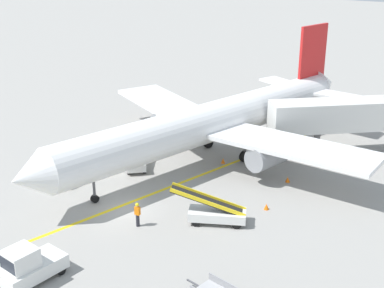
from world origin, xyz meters
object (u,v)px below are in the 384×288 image
Objects in this scene: ground_crew_marshaller at (137,214)px; safety_cone_nose_left at (78,171)px; pushback_tug at (29,266)px; safety_cone_wingtip_right at (266,207)px; airliner at (214,121)px; safety_cone_nose_right at (288,179)px; belt_loader_aft_hold at (215,212)px; safety_cone_wingtip_left at (223,161)px; baggage_tug_near_wing at (59,172)px; belt_loader_forward_hold at (135,158)px; jet_bridge at (354,115)px.

safety_cone_nose_left is at bearing 153.72° from ground_crew_marshaller.
pushback_tug is 16.43m from safety_cone_wingtip_right.
ground_crew_marshaller is at bearing -26.28° from safety_cone_nose_left.
safety_cone_nose_right is at bearing -10.58° from airliner.
belt_loader_aft_hold is at bearing -103.19° from safety_cone_nose_right.
safety_cone_nose_right and safety_cone_wingtip_left have the same top height.
ground_crew_marshaller is 9.10m from safety_cone_wingtip_right.
belt_loader_aft_hold is at bearing -61.91° from airliner.
airliner is at bearing 169.42° from safety_cone_nose_right.
ground_crew_marshaller reaches higher than safety_cone_nose_left.
safety_cone_nose_left is 15.68m from safety_cone_wingtip_right.
safety_cone_nose_left is at bearing -134.52° from airliner.
safety_cone_nose_right is 5.03m from safety_cone_wingtip_right.
belt_loader_aft_hold is 11.59× the size of safety_cone_nose_left.
belt_loader_forward_hold reaches higher than baggage_tug_near_wing.
safety_cone_nose_right is at bearing 61.49° from ground_crew_marshaller.
belt_loader_aft_hold is (-4.61, -16.98, -2.77)m from jet_bridge.
ground_crew_marshaller reaches higher than safety_cone_wingtip_left.
ground_crew_marshaller is at bearing 78.13° from pushback_tug.
ground_crew_marshaller is 3.86× the size of safety_cone_nose_right.
safety_cone_nose_left is (-3.17, -3.46, -0.56)m from belt_loader_forward_hold.
belt_loader_forward_hold is at bearing 60.27° from baggage_tug_near_wing.
airliner reaches higher than jet_bridge.
jet_bridge is at bearing 39.11° from belt_loader_forward_hold.
baggage_tug_near_wing reaches higher than ground_crew_marshaller.
safety_cone_nose_right is (15.30, 9.01, -0.71)m from baggage_tug_near_wing.
jet_bridge reaches higher than pushback_tug.
jet_bridge is at bearing 66.14° from ground_crew_marshaller.
pushback_tug is 8.07m from ground_crew_marshaller.
pushback_tug is at bearing -91.81° from airliner.
pushback_tug is 16.42m from belt_loader_forward_hold.
safety_cone_nose_left is (-17.92, -15.44, -3.32)m from jet_bridge.
safety_cone_nose_right is (15.28, 6.89, 0.00)m from safety_cone_nose_left.
safety_cone_wingtip_left is (-4.08, 9.28, -0.56)m from belt_loader_aft_hold.
safety_cone_wingtip_left is (0.13, 12.24, -0.69)m from ground_crew_marshaller.
baggage_tug_near_wing is 13.34m from belt_loader_aft_hold.
belt_loader_aft_hold reaches higher than safety_cone_nose_left.
ground_crew_marshaller is at bearing -53.27° from belt_loader_forward_hold.
airliner is 2.96× the size of jet_bridge.
baggage_tug_near_wing is at bearing -149.50° from safety_cone_nose_right.
belt_loader_aft_hold is 11.59× the size of safety_cone_wingtip_right.
safety_cone_wingtip_right is at bearing -86.77° from safety_cone_nose_right.
jet_bridge reaches higher than safety_cone_wingtip_left.
safety_cone_wingtip_right is at bearing -42.80° from safety_cone_wingtip_left.
safety_cone_wingtip_left is 1.00× the size of safety_cone_wingtip_right.
pushback_tug is 14.48m from safety_cone_nose_left.
pushback_tug reaches higher than safety_cone_wingtip_left.
belt_loader_forward_hold is at bearing 153.78° from belt_loader_aft_hold.
belt_loader_aft_hold is at bearing -6.60° from safety_cone_nose_left.
belt_loader_forward_hold is at bearing 172.72° from safety_cone_wingtip_right.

